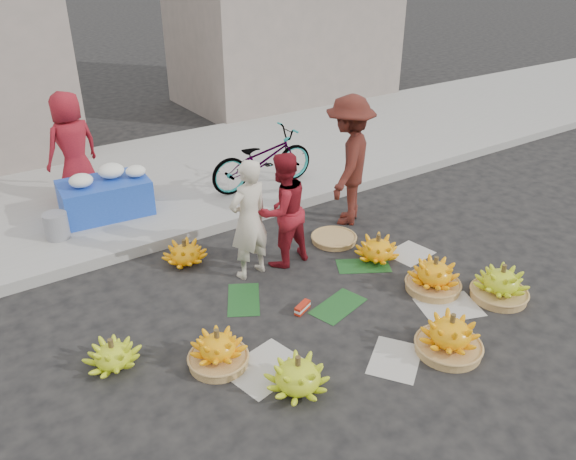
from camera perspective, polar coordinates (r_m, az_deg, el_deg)
ground at (r=6.45m, az=4.71°, el=-6.60°), size 80.00×80.00×0.00m
curb at (r=8.00m, az=-5.09°, el=1.17°), size 40.00×0.25×0.15m
sidewalk at (r=9.75m, az=-11.22°, el=5.60°), size 40.00×4.00×0.12m
newspaper_scatter at (r=5.97m, az=9.54°, el=-10.06°), size 3.20×1.80×0.00m
banana_leaves at (r=6.53m, az=2.92°, el=-6.05°), size 2.00×1.00×0.00m
banana_bunch_0 at (r=5.44m, az=-7.14°, el=-12.01°), size 0.56×0.56×0.40m
banana_bunch_1 at (r=5.16m, az=1.00°, el=-14.50°), size 0.58×0.58×0.36m
banana_bunch_2 at (r=5.75m, az=16.14°, el=-10.29°), size 0.65×0.65×0.44m
banana_bunch_3 at (r=6.72m, az=20.81°, el=-5.16°), size 0.69×0.69×0.43m
banana_bunch_4 at (r=6.64m, az=14.62°, el=-4.53°), size 0.62×0.62×0.43m
banana_bunch_5 at (r=7.13m, az=9.10°, el=-1.87°), size 0.65×0.65×0.35m
banana_bunch_6 at (r=5.65m, az=-17.37°, el=-12.00°), size 0.50×0.50×0.31m
banana_bunch_7 at (r=7.09m, az=-10.42°, el=-2.32°), size 0.53×0.53×0.33m
basket_spare at (r=7.54m, az=4.68°, el=-0.91°), size 0.65×0.65×0.07m
incense_stack at (r=6.14m, az=1.48°, el=-7.88°), size 0.23×0.15×0.09m
vendor_cream at (r=6.48m, az=-4.00°, el=1.05°), size 0.58×0.42×1.46m
vendor_red at (r=6.72m, az=-0.56°, el=2.03°), size 0.75×0.61×1.44m
man_striped at (r=7.77m, az=6.19°, el=6.97°), size 1.33×1.26×1.81m
flower_table at (r=8.31m, az=-18.03°, el=3.40°), size 1.25×0.85×0.69m
grey_bucket at (r=7.88m, az=-22.46°, el=0.39°), size 0.31×0.31×0.35m
flower_vendor at (r=8.81m, az=-21.07°, el=7.90°), size 0.89×0.70×1.61m
bicycle at (r=8.77m, az=-2.64°, el=7.20°), size 0.68×1.75×0.91m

